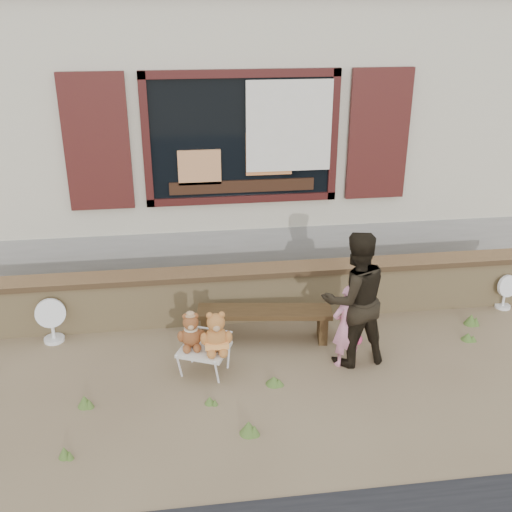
{
  "coord_description": "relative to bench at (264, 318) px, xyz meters",
  "views": [
    {
      "loc": [
        -0.84,
        -5.58,
        3.67
      ],
      "look_at": [
        0.0,
        0.6,
        1.0
      ],
      "focal_mm": 42.0,
      "sensor_mm": 36.0,
      "label": 1
    }
  ],
  "objects": [
    {
      "name": "ground",
      "position": [
        -0.08,
        -0.43,
        -0.29
      ],
      "size": [
        80.0,
        80.0,
        0.0
      ],
      "primitive_type": "plane",
      "color": "brown",
      "rests_on": "ground"
    },
    {
      "name": "shopfront",
      "position": [
        -0.08,
        4.06,
        1.71
      ],
      "size": [
        8.04,
        5.13,
        4.0
      ],
      "color": "#AFA88E",
      "rests_on": "ground"
    },
    {
      "name": "brick_wall",
      "position": [
        -0.08,
        0.57,
        0.05
      ],
      "size": [
        7.1,
        0.36,
        0.67
      ],
      "color": "tan",
      "rests_on": "ground"
    },
    {
      "name": "bench",
      "position": [
        0.0,
        0.0,
        0.0
      ],
      "size": [
        1.58,
        0.53,
        0.4
      ],
      "rotation": [
        0.0,
        0.0,
        -0.14
      ],
      "color": "#372613",
      "rests_on": "ground"
    },
    {
      "name": "folding_chair",
      "position": [
        -0.73,
        -0.58,
        -0.02
      ],
      "size": [
        0.62,
        0.59,
        0.3
      ],
      "rotation": [
        0.0,
        0.0,
        -0.42
      ],
      "color": "beige",
      "rests_on": "ground"
    },
    {
      "name": "teddy_bear_left",
      "position": [
        -0.86,
        -0.52,
        0.21
      ],
      "size": [
        0.37,
        0.35,
        0.4
      ],
      "primitive_type": null,
      "rotation": [
        0.0,
        0.0,
        -0.42
      ],
      "color": "brown",
      "rests_on": "folding_chair"
    },
    {
      "name": "teddy_bear_right",
      "position": [
        -0.6,
        -0.64,
        0.24
      ],
      "size": [
        0.42,
        0.4,
        0.46
      ],
      "primitive_type": null,
      "rotation": [
        0.0,
        0.0,
        -0.42
      ],
      "color": "#975B2A",
      "rests_on": "folding_chair"
    },
    {
      "name": "child",
      "position": [
        0.79,
        -0.63,
        0.19
      ],
      "size": [
        0.39,
        0.31,
        0.95
      ],
      "primitive_type": "imported",
      "rotation": [
        0.0,
        0.0,
        3.4
      ],
      "color": "pink",
      "rests_on": "ground"
    },
    {
      "name": "adult",
      "position": [
        0.88,
        -0.56,
        0.47
      ],
      "size": [
        0.82,
        0.68,
        1.52
      ],
      "primitive_type": "imported",
      "rotation": [
        0.0,
        0.0,
        3.3
      ],
      "color": "black",
      "rests_on": "ground"
    },
    {
      "name": "fan_left",
      "position": [
        -2.44,
        0.3,
        -0.01
      ],
      "size": [
        0.36,
        0.23,
        0.56
      ],
      "rotation": [
        0.0,
        0.0,
        0.21
      ],
      "color": "white",
      "rests_on": "ground"
    },
    {
      "name": "fan_right",
      "position": [
        3.18,
        0.37,
        -0.05
      ],
      "size": [
        0.3,
        0.2,
        0.47
      ],
      "rotation": [
        0.0,
        0.0,
        0.2
      ],
      "color": "white",
      "rests_on": "ground"
    },
    {
      "name": "grass_tufts",
      "position": [
        -0.65,
        -0.79,
        -0.23
      ],
      "size": [
        5.78,
        1.87,
        0.15
      ],
      "color": "#486628",
      "rests_on": "ground"
    }
  ]
}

